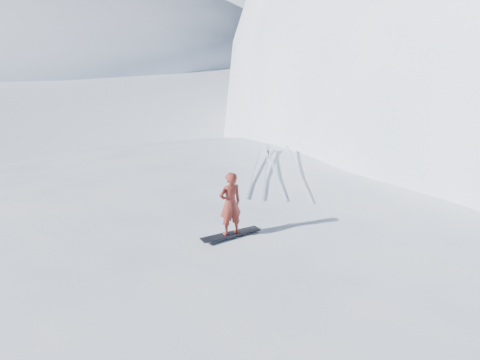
% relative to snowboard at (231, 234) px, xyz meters
% --- Properties ---
extents(ground, '(400.00, 400.00, 0.00)m').
position_rel_snowboard_xyz_m(ground, '(1.80, -0.56, -2.41)').
color(ground, white).
rests_on(ground, ground).
extents(near_ridge, '(36.00, 28.00, 4.80)m').
position_rel_snowboard_xyz_m(near_ridge, '(2.80, 2.44, -2.41)').
color(near_ridge, white).
rests_on(near_ridge, ground).
extents(far_ridge_c, '(140.00, 90.00, 36.00)m').
position_rel_snowboard_xyz_m(far_ridge_c, '(-38.20, 109.44, -2.41)').
color(far_ridge_c, white).
rests_on(far_ridge_c, ground).
extents(wind_bumps, '(16.00, 14.40, 1.00)m').
position_rel_snowboard_xyz_m(wind_bumps, '(1.24, 1.56, -2.41)').
color(wind_bumps, white).
rests_on(wind_bumps, ground).
extents(snowboard, '(1.36, 1.27, 0.03)m').
position_rel_snowboard_xyz_m(snowboard, '(0.00, 0.00, 0.00)').
color(snowboard, black).
rests_on(snowboard, near_ridge).
extents(snowboarder, '(0.69, 0.68, 1.61)m').
position_rel_snowboard_xyz_m(snowboarder, '(0.00, 0.00, 0.82)').
color(snowboarder, maroon).
rests_on(snowboarder, snowboard).
extents(board_tracks, '(2.74, 5.96, 0.04)m').
position_rel_snowboard_xyz_m(board_tracks, '(0.10, 5.43, 0.01)').
color(board_tracks, silver).
rests_on(board_tracks, ground).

